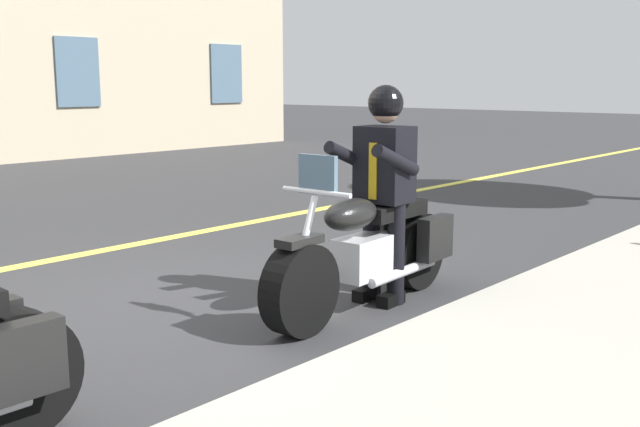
{
  "coord_description": "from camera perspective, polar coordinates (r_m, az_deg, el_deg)",
  "views": [
    {
      "loc": [
        3.41,
        4.76,
        1.75
      ],
      "look_at": [
        -0.78,
        1.01,
        0.75
      ],
      "focal_mm": 41.11,
      "sensor_mm": 36.0,
      "label": 1
    }
  ],
  "objects": [
    {
      "name": "ground_plane",
      "position": [
        6.11,
        -12.13,
        -6.79
      ],
      "size": [
        80.0,
        80.0,
        0.0
      ],
      "primitive_type": "plane",
      "color": "#333335"
    },
    {
      "name": "lane_center_stripe",
      "position": [
        7.77,
        -20.9,
        -3.56
      ],
      "size": [
        60.0,
        0.16,
        0.01
      ],
      "primitive_type": "cube",
      "color": "#E5DB4C",
      "rests_on": "ground_plane"
    },
    {
      "name": "rider_main",
      "position": [
        5.82,
        4.96,
        3.01
      ],
      "size": [
        0.64,
        0.57,
        1.74
      ],
      "color": "black",
      "rests_on": "ground_plane"
    },
    {
      "name": "motorcycle_main",
      "position": [
        5.76,
        3.86,
        -2.95
      ],
      "size": [
        2.22,
        0.67,
        1.26
      ],
      "color": "black",
      "rests_on": "ground_plane"
    }
  ]
}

